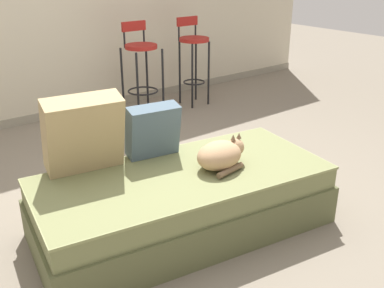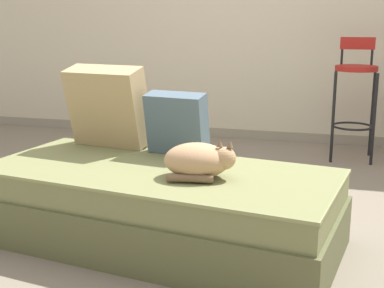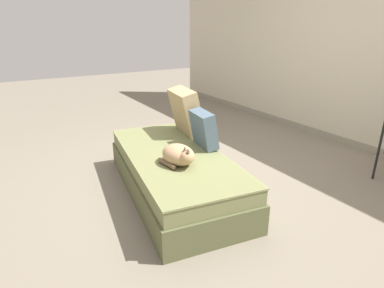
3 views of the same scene
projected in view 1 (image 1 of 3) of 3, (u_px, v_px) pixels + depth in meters
ground_plane at (150, 203)px, 3.21m from camera, size 16.00×16.00×0.00m
wall_baseboard_trim at (38, 117)px, 4.79m from camera, size 8.00×0.02×0.09m
couch at (183, 201)px, 2.84m from camera, size 1.94×1.11×0.40m
throw_pillow_corner at (83, 133)px, 2.70m from camera, size 0.50×0.34×0.49m
throw_pillow_middle at (153, 130)px, 2.93m from camera, size 0.36×0.23×0.36m
cat at (221, 155)px, 2.80m from camera, size 0.37×0.29×0.20m
bar_stool_near_window at (141, 61)px, 4.76m from camera, size 0.34×0.34×1.01m
bar_stool_by_doorway at (193, 50)px, 5.15m from camera, size 0.34×0.34×1.00m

